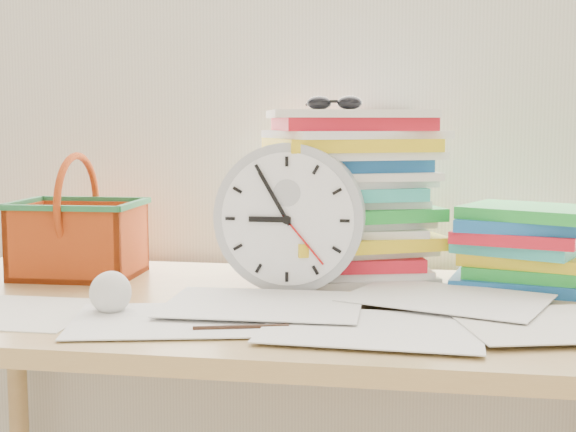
% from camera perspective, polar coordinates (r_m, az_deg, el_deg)
% --- Properties ---
extents(curtain, '(2.40, 0.01, 2.50)m').
position_cam_1_polar(curtain, '(1.76, 1.17, 14.51)').
color(curtain, silver).
rests_on(curtain, room_shell).
extents(desk, '(1.40, 0.70, 0.75)m').
position_cam_1_polar(desk, '(1.42, -1.16, -8.99)').
color(desk, tan).
rests_on(desk, ground).
extents(paper_stack, '(0.41, 0.38, 0.33)m').
position_cam_1_polar(paper_stack, '(1.59, 4.21, 1.49)').
color(paper_stack, white).
rests_on(paper_stack, desk).
extents(clock, '(0.27, 0.05, 0.27)m').
position_cam_1_polar(clock, '(1.46, 0.12, -0.12)').
color(clock, '#ACAFB3').
rests_on(clock, desk).
extents(sunglasses, '(0.14, 0.12, 0.03)m').
position_cam_1_polar(sunglasses, '(1.58, 3.31, 8.03)').
color(sunglasses, black).
rests_on(sunglasses, paper_stack).
extents(book_stack, '(0.31, 0.27, 0.16)m').
position_cam_1_polar(book_stack, '(1.56, 16.48, -2.15)').
color(book_stack, white).
rests_on(book_stack, desk).
extents(basket, '(0.25, 0.20, 0.24)m').
position_cam_1_polar(basket, '(1.66, -14.71, -0.03)').
color(basket, '#C34713').
rests_on(basket, desk).
extents(crumpled_ball, '(0.07, 0.07, 0.07)m').
position_cam_1_polar(crumpled_ball, '(1.34, -12.53, -5.30)').
color(crumpled_ball, silver).
rests_on(crumpled_ball, desk).
extents(pen, '(0.14, 0.05, 0.01)m').
position_cam_1_polar(pen, '(1.21, -3.36, -7.96)').
color(pen, black).
rests_on(pen, desk).
extents(scattered_papers, '(1.26, 0.42, 0.02)m').
position_cam_1_polar(scattered_papers, '(1.40, -1.17, -5.81)').
color(scattered_papers, white).
rests_on(scattered_papers, desk).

